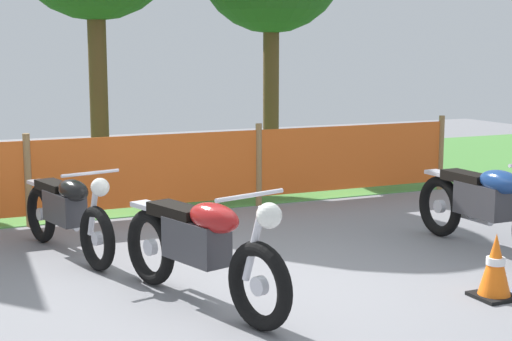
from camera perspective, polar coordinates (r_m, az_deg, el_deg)
name	(u,v)px	position (r m, az deg, el deg)	size (l,w,h in m)	color
ground	(260,290)	(6.48, 0.32, -8.83)	(24.00, 24.00, 0.02)	gray
grass_verge	(103,182)	(11.75, -11.28, -0.84)	(24.00, 5.08, 0.01)	#4C8C3D
barrier_fence	(151,171)	(9.24, -7.81, -0.02)	(8.57, 0.08, 1.05)	#997547
motorcycle_lead	(201,246)	(5.96, -4.08, -5.62)	(0.80, 2.01, 0.97)	black
motorcycle_trailing	(487,205)	(7.85, 16.75, -2.44)	(0.60, 2.05, 0.97)	black
motorcycle_third	(67,212)	(7.60, -13.79, -2.98)	(0.67, 1.85, 0.89)	black
traffic_cone	(495,267)	(6.47, 17.30, -6.80)	(0.32, 0.32, 0.53)	black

